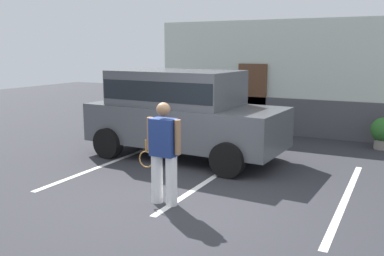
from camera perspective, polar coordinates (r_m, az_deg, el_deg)
ground_plane at (r=7.22m, az=-1.98°, el=-10.01°), size 40.00×40.00×0.00m
parking_stripe_0 at (r=9.78m, az=-11.11°, el=-4.66°), size 0.12×4.40×0.01m
parking_stripe_1 at (r=8.51m, az=2.62°, el=-6.77°), size 0.12×4.40×0.01m
parking_stripe_2 at (r=7.88m, az=19.92°, el=-8.86°), size 0.12×4.40×0.01m
house_frontage at (r=13.08m, az=12.30°, el=6.18°), size 8.15×0.40×3.40m
parked_suv at (r=9.96m, az=-1.45°, el=2.52°), size 4.70×2.36×2.05m
tennis_player_man at (r=6.95m, az=-3.83°, el=-3.27°), size 0.89×0.28×1.70m
potted_plant_by_porch at (r=11.92m, az=24.26°, el=-0.46°), size 0.62×0.62×0.82m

